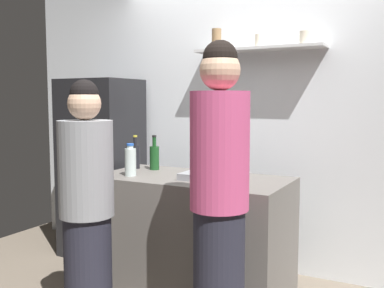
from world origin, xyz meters
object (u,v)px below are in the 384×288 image
(water_bottle_plastic, at_px, (130,161))
(person_grey_hoodie, at_px, (87,211))
(person_pink_top, at_px, (219,199))
(wine_bottle_green_glass, at_px, (154,157))
(wine_bottle_dark_glass, at_px, (135,156))
(refrigerator, at_px, (102,168))
(utensil_holder, at_px, (219,179))
(baking_pan, at_px, (205,177))

(water_bottle_plastic, height_order, person_grey_hoodie, person_grey_hoodie)
(person_pink_top, relative_size, person_grey_hoodie, 1.13)
(water_bottle_plastic, distance_m, person_grey_hoodie, 0.70)
(wine_bottle_green_glass, distance_m, wine_bottle_dark_glass, 0.18)
(wine_bottle_dark_glass, xyz_separation_m, water_bottle_plastic, (0.18, -0.33, 0.01))
(refrigerator, bearing_deg, person_pink_top, -31.01)
(wine_bottle_green_glass, relative_size, person_grey_hoodie, 0.18)
(refrigerator, bearing_deg, utensil_holder, -23.57)
(baking_pan, bearing_deg, utensil_holder, -47.07)
(wine_bottle_dark_glass, distance_m, water_bottle_plastic, 0.37)
(baking_pan, bearing_deg, wine_bottle_dark_glass, 164.37)
(refrigerator, bearing_deg, wine_bottle_dark_glass, -22.23)
(refrigerator, relative_size, person_grey_hoodie, 1.04)
(refrigerator, distance_m, utensil_holder, 1.68)
(utensil_holder, relative_size, person_pink_top, 0.12)
(baking_pan, xyz_separation_m, person_pink_top, (0.38, -0.58, -0.01))
(baking_pan, distance_m, person_pink_top, 0.69)
(wine_bottle_dark_glass, bearing_deg, utensil_holder, -24.32)
(wine_bottle_dark_glass, relative_size, water_bottle_plastic, 1.14)
(refrigerator, distance_m, wine_bottle_green_glass, 0.78)
(wine_bottle_green_glass, distance_m, person_pink_top, 1.27)
(refrigerator, relative_size, utensil_holder, 7.89)
(utensil_holder, distance_m, person_grey_hoodie, 0.87)
(wine_bottle_dark_glass, xyz_separation_m, person_pink_top, (1.14, -0.79, -0.10))
(utensil_holder, xyz_separation_m, wine_bottle_green_glass, (-0.80, 0.47, 0.05))
(wine_bottle_green_glass, relative_size, water_bottle_plastic, 1.16)
(refrigerator, bearing_deg, person_grey_hoodie, -54.08)
(wine_bottle_dark_glass, distance_m, person_pink_top, 1.40)
(wine_bottle_dark_glass, xyz_separation_m, person_grey_hoodie, (0.32, -0.98, -0.22))
(wine_bottle_dark_glass, bearing_deg, person_pink_top, -34.79)
(refrigerator, xyz_separation_m, wine_bottle_dark_glass, (0.56, -0.23, 0.17))
(utensil_holder, distance_m, water_bottle_plastic, 0.80)
(person_pink_top, bearing_deg, baking_pan, 49.25)
(utensil_holder, xyz_separation_m, water_bottle_plastic, (-0.79, 0.12, 0.06))
(water_bottle_plastic, bearing_deg, person_grey_hoodie, -78.27)
(refrigerator, height_order, person_grey_hoodie, refrigerator)
(person_pink_top, bearing_deg, utensil_holder, 41.41)
(refrigerator, height_order, wine_bottle_dark_glass, refrigerator)
(wine_bottle_green_glass, height_order, water_bottle_plastic, wine_bottle_green_glass)
(wine_bottle_green_glass, bearing_deg, person_pink_top, -40.22)
(utensil_holder, height_order, person_grey_hoodie, person_grey_hoodie)
(person_grey_hoodie, bearing_deg, wine_bottle_green_glass, 37.06)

